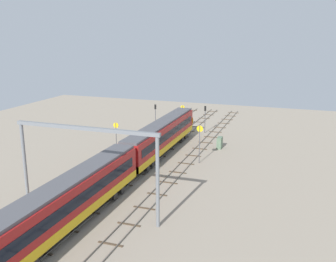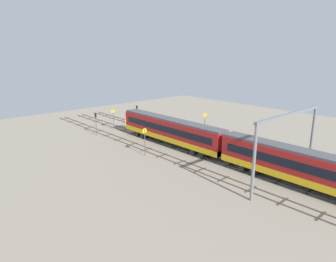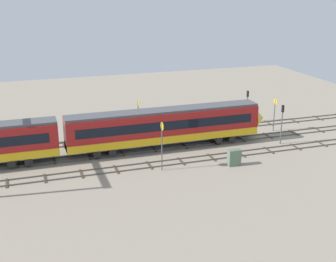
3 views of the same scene
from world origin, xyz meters
TOP-DOWN VIEW (x-y plane):
  - ground_plane at (0.00, 0.00)m, footprint 95.60×95.60m
  - track_near_foreground at (-0.00, -4.94)m, footprint 79.60×2.40m
  - track_with_train at (-0.00, 0.00)m, footprint 79.60×2.40m
  - track_middle at (0.00, 4.94)m, footprint 79.60×2.40m
  - train at (-8.39, 0.00)m, footprint 50.40×3.24m
  - speed_sign_near_foreground at (1.93, 6.93)m, footprint 0.14×0.84m
  - speed_sign_mid_trackside at (19.76, 1.77)m, footprint 0.14×0.80m
  - speed_sign_far_trackside at (0.96, -6.62)m, footprint 0.14×0.90m
  - signal_light_trackside_approach at (17.83, -3.18)m, footprint 0.31×0.32m
  - signal_light_trackside_departure at (18.24, 6.77)m, footprint 0.31×0.32m
  - relay_cabinet at (9.02, -7.84)m, footprint 1.46×0.72m

SIDE VIEW (x-z plane):
  - ground_plane at x=0.00m, z-range 0.00..0.00m
  - track_near_foreground at x=0.00m, z-range -0.01..0.15m
  - track_with_train at x=0.00m, z-range -0.01..0.15m
  - track_middle at x=0.00m, z-range -0.01..0.15m
  - relay_cabinet at x=9.02m, z-range 0.00..1.85m
  - train at x=-8.39m, z-range 0.26..5.06m
  - speed_sign_mid_trackside at x=19.76m, z-range 0.62..5.16m
  - speed_sign_near_foreground at x=1.93m, z-range 0.66..5.30m
  - signal_light_trackside_departure at x=18.24m, z-range 0.71..5.37m
  - signal_light_trackside_approach at x=17.83m, z-range 0.75..5.81m
  - speed_sign_far_trackside at x=0.96m, z-range 0.78..6.25m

